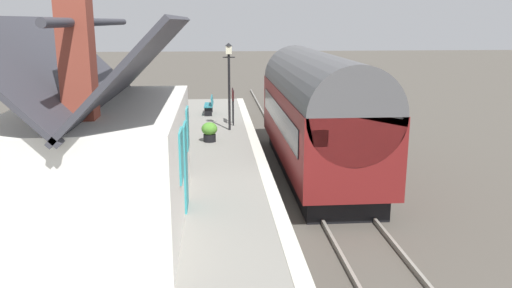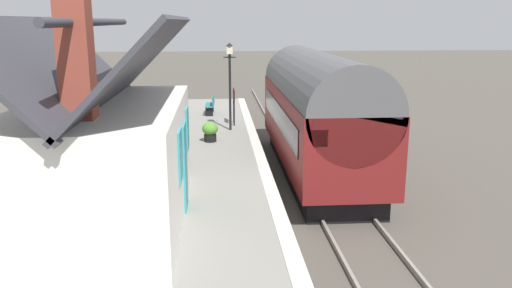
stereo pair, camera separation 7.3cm
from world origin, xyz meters
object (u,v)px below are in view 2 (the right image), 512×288
Objects in this scene: station_sign_board at (234,98)px; planter_by_door at (157,123)px; planter_bench_right at (114,130)px; planter_bench_left at (161,110)px; lamp_post_platform at (230,70)px; planter_under_sign at (210,131)px; planter_edge_near at (162,104)px; bench_by_lamp at (211,104)px; train at (317,113)px; station_building at (104,157)px.

planter_by_door is at bearing 118.36° from station_sign_board.
planter_bench_right is 3.90m from planter_bench_left.
planter_under_sign is at bearing 158.36° from lamp_post_platform.
lamp_post_platform is (-4.00, -3.22, 2.04)m from planter_edge_near.
bench_by_lamp is 1.58× the size of planter_bench_right.
planter_by_door is at bearing -177.19° from planter_edge_near.
planter_under_sign is 0.81× the size of planter_edge_near.
planter_bench_left is (-1.47, -0.08, -0.01)m from planter_edge_near.
planter_by_door is (1.58, 2.18, 0.04)m from planter_under_sign.
station_sign_board reaches higher than bench_by_lamp.
planter_by_door is (0.57, -1.59, 0.14)m from planter_bench_right.
planter_by_door is (3.09, 5.96, -0.88)m from train.
planter_under_sign is 3.55m from station_sign_board.
bench_by_lamp reaches higher than planter_under_sign.
bench_by_lamp is 2.64m from planter_bench_left.
planter_under_sign is 5.17m from planter_bench_left.
planter_by_door is 0.84× the size of planter_edge_near.
station_building reaches higher than planter_bench_right.
planter_bench_right is 5.21m from lamp_post_platform.
planter_edge_near reaches higher than planter_bench_right.
bench_by_lamp is 2.91m from station_sign_board.
train reaches higher than planter_by_door.
bench_by_lamp reaches higher than planter_by_door.
train is at bearing -140.89° from planter_edge_near.
station_sign_board reaches higher than planter_bench_right.
lamp_post_platform is (-3.84, -0.85, 2.05)m from bench_by_lamp.
planter_edge_near is (6.09, 2.40, 0.08)m from planter_under_sign.
planter_under_sign is 0.47× the size of station_sign_board.
planter_edge_near is (5.08, -1.37, 0.18)m from planter_bench_right.
planter_under_sign is 0.83× the size of planter_bench_right.
station_sign_board is at bearing -61.64° from planter_by_door.
bench_by_lamp is 2.38m from planter_edge_near.
planter_edge_near reaches higher than planter_bench_left.
station_sign_board reaches higher than planter_by_door.
lamp_post_platform is at bearing -21.64° from planter_under_sign.
planter_bench_right is at bearing 71.52° from train.
planter_under_sign is (1.52, 3.78, -0.92)m from train.
planter_bench_left is 4.53m from lamp_post_platform.
planter_bench_left is at bearing 119.56° from bench_by_lamp.
station_building reaches higher than planter_bench_left.
planter_bench_right is at bearing 142.71° from bench_by_lamp.
planter_under_sign is 3.09m from lamp_post_platform.
planter_bench_left is (6.14, 6.10, -0.85)m from train.
planter_under_sign is (-5.92, -0.02, -0.07)m from bench_by_lamp.
planter_under_sign is 6.54m from planter_edge_near.
train is at bearing -150.19° from station_sign_board.
planter_bench_right is 5.38m from station_sign_board.
station_building reaches higher than planter_under_sign.
station_sign_board reaches higher than planter_under_sign.
train is 5.56m from station_sign_board.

